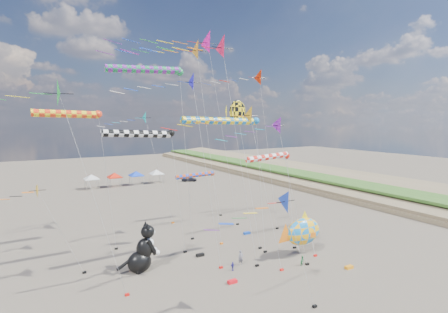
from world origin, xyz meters
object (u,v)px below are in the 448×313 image
cat_inflatable (142,247)px  child_green (303,261)px  child_blue (233,266)px  parked_car (189,179)px  person_adult (241,258)px  fish_inflatable (303,231)px

cat_inflatable → child_green: bearing=-24.4°
child_blue → parked_car: bearing=51.0°
child_blue → child_green: bearing=-39.7°
person_adult → fish_inflatable: bearing=-7.1°
person_adult → cat_inflatable: bearing=159.3°
child_green → child_blue: child_green is taller
cat_inflatable → parked_car: cat_inflatable is taller
cat_inflatable → person_adult: cat_inflatable is taller
fish_inflatable → parked_car: fish_inflatable is taller
person_adult → child_green: person_adult is taller
cat_inflatable → person_adult: bearing=-21.3°
person_adult → child_green: (5.59, -3.37, -0.30)m
cat_inflatable → child_blue: size_ratio=5.32×
fish_inflatable → parked_car: size_ratio=1.62×
cat_inflatable → child_blue: bearing=-29.0°
parked_car → person_adult: bearing=-176.0°
cat_inflatable → fish_inflatable: bearing=-15.5°
cat_inflatable → parked_car: (25.91, 45.07, -1.84)m
cat_inflatable → parked_car: 52.02m
child_green → parked_car: parked_car is taller
fish_inflatable → person_adult: 7.85m
fish_inflatable → person_adult: fish_inflatable is taller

